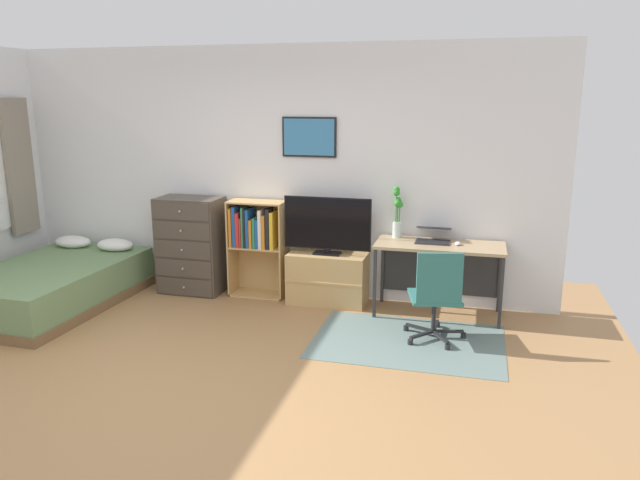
{
  "coord_description": "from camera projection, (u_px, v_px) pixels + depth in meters",
  "views": [
    {
      "loc": [
        2.16,
        -3.77,
        2.16
      ],
      "look_at": [
        0.77,
        1.5,
        0.85
      ],
      "focal_mm": 33.6,
      "sensor_mm": 36.0,
      "label": 1
    }
  ],
  "objects": [
    {
      "name": "dresser",
      "position": [
        191.0,
        245.0,
        6.71
      ],
      "size": [
        0.7,
        0.46,
        1.08
      ],
      "color": "#4C4238",
      "rests_on": "ground_plane"
    },
    {
      "name": "desk",
      "position": [
        440.0,
        256.0,
        6.03
      ],
      "size": [
        1.27,
        0.55,
        0.74
      ],
      "color": "tan",
      "rests_on": "ground_plane"
    },
    {
      "name": "bookshelf",
      "position": [
        256.0,
        237.0,
        6.55
      ],
      "size": [
        0.62,
        0.3,
        1.06
      ],
      "color": "tan",
      "rests_on": "ground_plane"
    },
    {
      "name": "tv_stand",
      "position": [
        328.0,
        278.0,
        6.39
      ],
      "size": [
        0.83,
        0.41,
        0.54
      ],
      "color": "tan",
      "rests_on": "ground_plane"
    },
    {
      "name": "area_rug",
      "position": [
        408.0,
        341.0,
        5.42
      ],
      "size": [
        1.7,
        1.2,
        0.01
      ],
      "primitive_type": "cube",
      "color": "slate",
      "rests_on": "ground_plane"
    },
    {
      "name": "television",
      "position": [
        327.0,
        226.0,
        6.24
      ],
      "size": [
        0.93,
        0.16,
        0.61
      ],
      "color": "black",
      "rests_on": "tv_stand"
    },
    {
      "name": "computer_mouse",
      "position": [
        458.0,
        243.0,
        5.88
      ],
      "size": [
        0.06,
        0.1,
        0.03
      ],
      "primitive_type": "ellipsoid",
      "color": "silver",
      "rests_on": "desk"
    },
    {
      "name": "bed",
      "position": [
        52.0,
        284.0,
        6.33
      ],
      "size": [
        1.33,
        2.06,
        0.57
      ],
      "rotation": [
        0.0,
        0.0,
        -0.02
      ],
      "color": "brown",
      "rests_on": "ground_plane"
    },
    {
      "name": "bamboo_vase",
      "position": [
        397.0,
        212.0,
        6.15
      ],
      "size": [
        0.11,
        0.1,
        0.53
      ],
      "color": "silver",
      "rests_on": "desk"
    },
    {
      "name": "ground_plane",
      "position": [
        173.0,
        386.0,
        4.59
      ],
      "size": [
        7.2,
        7.2,
        0.0
      ],
      "primitive_type": "plane",
      "color": "#A87A4C"
    },
    {
      "name": "office_chair",
      "position": [
        437.0,
        294.0,
        5.31
      ],
      "size": [
        0.58,
        0.57,
        0.86
      ],
      "rotation": [
        0.0,
        0.0,
        0.24
      ],
      "color": "#232326",
      "rests_on": "ground_plane"
    },
    {
      "name": "wall_back_with_posters",
      "position": [
        274.0,
        172.0,
        6.55
      ],
      "size": [
        6.12,
        0.09,
        2.7
      ],
      "color": "white",
      "rests_on": "ground_plane"
    },
    {
      "name": "laptop",
      "position": [
        433.0,
        235.0,
        6.03
      ],
      "size": [
        0.34,
        0.37,
        0.15
      ],
      "rotation": [
        0.0,
        0.0,
        -0.0
      ],
      "color": "#333338",
      "rests_on": "desk"
    }
  ]
}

